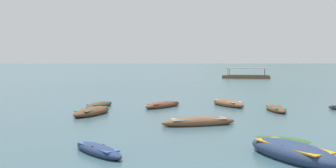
% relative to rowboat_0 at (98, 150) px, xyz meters
% --- Properties ---
extents(ground_plane, '(6000.00, 6000.00, 0.00)m').
position_rel_rowboat_0_xyz_m(ground_plane, '(4.90, 1494.38, -0.16)').
color(ground_plane, '#385660').
extents(mountain_1, '(1651.34, 1651.34, 440.80)m').
position_rel_rowboat_0_xyz_m(mountain_1, '(-418.70, 2180.92, 220.25)').
color(mountain_1, slate).
rests_on(mountain_1, ground).
extents(mountain_2, '(1358.53, 1358.53, 515.67)m').
position_rel_rowboat_0_xyz_m(mountain_2, '(617.01, 2281.60, 257.68)').
color(mountain_2, slate).
rests_on(mountain_2, ground).
extents(rowboat_0, '(2.73, 3.12, 0.49)m').
position_rel_rowboat_0_xyz_m(rowboat_0, '(0.00, 0.00, 0.00)').
color(rowboat_0, navy).
rests_on(rowboat_0, ground).
extents(rowboat_1, '(3.23, 4.68, 0.87)m').
position_rel_rowboat_0_xyz_m(rowboat_1, '(7.60, -1.03, 0.11)').
color(rowboat_1, navy).
rests_on(rowboat_1, ground).
extents(rowboat_2, '(2.35, 4.06, 0.55)m').
position_rel_rowboat_0_xyz_m(rowboat_2, '(-2.43, 15.97, 0.02)').
color(rowboat_2, '#4C3323').
rests_on(rowboat_2, ground).
extents(rowboat_3, '(3.60, 3.95, 0.61)m').
position_rel_rowboat_0_xyz_m(rowboat_3, '(2.83, 15.82, 0.03)').
color(rowboat_3, brown).
rests_on(rowboat_3, ground).
extents(rowboat_4, '(1.08, 3.70, 0.54)m').
position_rel_rowboat_0_xyz_m(rowboat_4, '(11.38, 13.13, 0.01)').
color(rowboat_4, brown).
rests_on(rowboat_4, ground).
extents(rowboat_7, '(2.85, 4.39, 0.68)m').
position_rel_rowboat_0_xyz_m(rowboat_7, '(-2.26, 11.50, 0.06)').
color(rowboat_7, brown).
rests_on(rowboat_7, ground).
extents(rowboat_9, '(2.87, 4.44, 0.71)m').
position_rel_rowboat_0_xyz_m(rowboat_9, '(8.37, 16.60, 0.07)').
color(rowboat_9, brown).
rests_on(rowboat_9, ground).
extents(rowboat_11, '(4.67, 2.09, 0.64)m').
position_rel_rowboat_0_xyz_m(rowboat_11, '(4.83, 6.85, 0.04)').
color(rowboat_11, brown).
rests_on(rowboat_11, ground).
extents(ferry_1, '(11.47, 7.28, 2.54)m').
position_rel_rowboat_0_xyz_m(ferry_1, '(22.71, 71.29, 0.29)').
color(ferry_1, brown).
rests_on(ferry_1, ground).
extents(weed_patch_1, '(2.95, 2.67, 0.14)m').
position_rel_rowboat_0_xyz_m(weed_patch_1, '(8.42, 2.65, -0.16)').
color(weed_patch_1, '#2D5628').
rests_on(weed_patch_1, ground).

